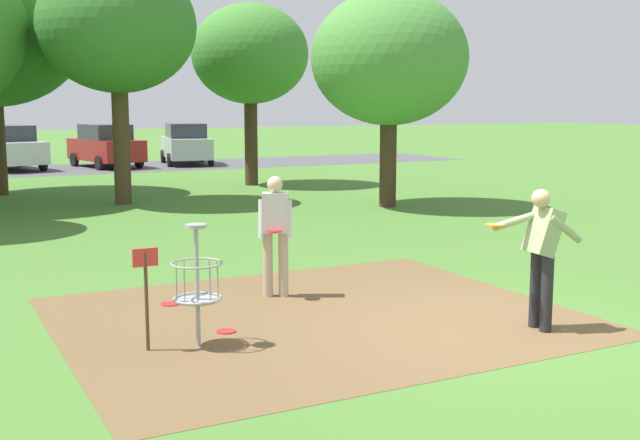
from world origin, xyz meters
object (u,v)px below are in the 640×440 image
object	(u,v)px
player_waiting_left	(275,229)
parked_car_center_left	(8,148)
tree_mid_right	(117,27)
player_foreground_watching	(542,249)
tree_near_right	(250,55)
disc_golf_basket	(192,281)
frisbee_mid_grass	(170,304)
parked_car_center_right	(106,146)
parked_car_rightmost	(186,144)
tree_mid_left	(389,59)
frisbee_near_basket	(226,331)

from	to	relation	value
player_waiting_left	parked_car_center_left	bearing A→B (deg)	92.07
player_waiting_left	tree_mid_right	bearing A→B (deg)	86.95
player_foreground_watching	player_waiting_left	distance (m)	3.66
tree_near_right	tree_mid_right	xyz separation A→B (m)	(-5.06, -3.08, 0.42)
player_foreground_watching	tree_near_right	size ratio (longest dim) A/B	0.29
disc_golf_basket	frisbee_mid_grass	distance (m)	2.09
frisbee_mid_grass	parked_car_center_right	bearing A→B (deg)	79.51
player_foreground_watching	parked_car_rightmost	world-z (taller)	parked_car_rightmost
disc_golf_basket	frisbee_mid_grass	xyz separation A→B (m)	(0.32, 1.93, -0.74)
player_foreground_watching	tree_mid_left	world-z (taller)	tree_mid_left
player_waiting_left	frisbee_near_basket	xyz separation A→B (m)	(-1.25, -1.33, -0.96)
parked_car_center_right	player_foreground_watching	bearing A→B (deg)	-91.83
tree_near_right	tree_mid_left	bearing A→B (deg)	-81.45
player_waiting_left	tree_mid_left	world-z (taller)	tree_mid_left
parked_car_rightmost	parked_car_center_right	bearing A→B (deg)	-179.52
disc_golf_basket	player_foreground_watching	size ratio (longest dim) A/B	0.81
frisbee_mid_grass	tree_mid_left	xyz separation A→B (m)	(8.17, 7.38, 3.85)
frisbee_near_basket	tree_near_right	xyz separation A→B (m)	(6.92, 15.85, 4.30)
player_waiting_left	tree_mid_right	xyz separation A→B (m)	(0.61, 11.44, 3.76)
player_foreground_watching	frisbee_near_basket	xyz separation A→B (m)	(-3.39, 1.64, -0.98)
frisbee_mid_grass	parked_car_center_left	bearing A→B (deg)	88.67
parked_car_center_left	parked_car_center_right	bearing A→B (deg)	-5.12
frisbee_mid_grass	frisbee_near_basket	bearing A→B (deg)	-82.34
tree_near_right	parked_car_center_left	xyz separation A→B (m)	(-6.56, 10.26, -3.39)
player_foreground_watching	tree_near_right	distance (m)	18.15
tree_mid_right	parked_car_center_right	bearing A→B (deg)	79.53
tree_near_right	parked_car_rightmost	size ratio (longest dim) A/B	1.34
parked_car_center_right	player_waiting_left	bearing A→B (deg)	-97.03
player_waiting_left	parked_car_rightmost	world-z (taller)	parked_car_rightmost
tree_near_right	parked_car_rightmost	world-z (taller)	tree_near_right
tree_mid_left	frisbee_mid_grass	bearing A→B (deg)	-137.91
tree_near_right	tree_mid_right	bearing A→B (deg)	-148.66
disc_golf_basket	frisbee_mid_grass	size ratio (longest dim) A/B	5.43
tree_mid_right	parked_car_center_right	xyz separation A→B (m)	(2.40, 12.99, -3.81)
frisbee_near_basket	tree_mid_right	bearing A→B (deg)	81.70
disc_golf_basket	tree_near_right	bearing A→B (deg)	65.31
disc_golf_basket	parked_car_center_left	size ratio (longest dim) A/B	0.31
frisbee_near_basket	parked_car_rightmost	bearing A→B (deg)	73.05
tree_mid_right	frisbee_mid_grass	bearing A→B (deg)	-100.50
disc_golf_basket	tree_mid_left	world-z (taller)	tree_mid_left
player_waiting_left	parked_car_center_left	distance (m)	24.79
tree_near_right	frisbee_mid_grass	bearing A→B (deg)	-116.56
tree_near_right	tree_mid_left	xyz separation A→B (m)	(1.04, -6.89, -0.45)
disc_golf_basket	parked_car_rightmost	xyz separation A→B (m)	(8.39, 26.15, 0.17)
disc_golf_basket	parked_car_rightmost	bearing A→B (deg)	72.21
tree_mid_left	parked_car_center_left	bearing A→B (deg)	113.90
tree_mid_left	parked_car_center_left	world-z (taller)	tree_mid_left
parked_car_center_right	parked_car_rightmost	bearing A→B (deg)	0.48
frisbee_mid_grass	parked_car_rightmost	xyz separation A→B (m)	(8.07, 24.21, 0.91)
frisbee_near_basket	parked_car_center_left	bearing A→B (deg)	89.21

